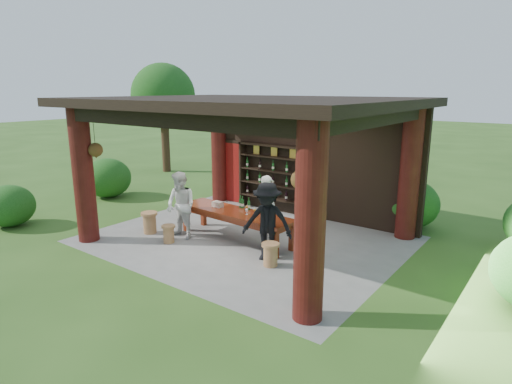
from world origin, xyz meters
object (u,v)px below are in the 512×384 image
Objects in this scene: stool_near_left at (169,233)px; stool_near_right at (271,254)px; host at (267,205)px; tasting_table at (235,216)px; wine_shelf at (273,178)px; guest_woman at (181,206)px; guest_man at (267,222)px; stool_far_left at (150,222)px; napkin_basket at (218,204)px.

stool_near_right reaches higher than stool_near_left.
tasting_table is at bearing 79.05° from host.
stool_near_left is 0.28× the size of host.
guest_woman is at bearing -98.40° from wine_shelf.
stool_near_left is 0.88× the size of stool_near_right.
wine_shelf is 2.77m from tasting_table.
guest_woman is 2.55m from guest_man.
host is at bearing 127.50° from stool_near_right.
guest_woman reaches higher than host.
stool_near_left is (-0.50, -3.79, -0.81)m from wine_shelf.
stool_far_left is 0.33× the size of guest_woman.
wine_shelf reaches higher than tasting_table.
host is 1.27m from napkin_basket.
tasting_table reaches higher than stool_near_right.
stool_near_right is (2.82, 0.34, 0.03)m from stool_near_left.
host is 0.93× the size of guest_woman.
guest_woman is (-1.19, -0.70, 0.22)m from tasting_table.
stool_near_left is 2.84m from stool_near_right.
tasting_table is 7.37× the size of stool_near_left.
guest_man is (2.05, -3.21, -0.17)m from wine_shelf.
tasting_table is at bearing 43.64° from stool_near_left.
host reaches higher than stool_far_left.
stool_far_left is at bearing -111.97° from wine_shelf.
napkin_basket reaches higher than stool_far_left.
stool_near_right is at bearing 142.85° from host.
stool_near_left is at bearing -97.56° from wine_shelf.
stool_near_left is 0.26× the size of guest_woman.
guest_man is at bearing -57.39° from wine_shelf.
guest_woman is 0.93m from napkin_basket.
tasting_table is 1.85m from stool_near_right.
napkin_basket is at bearing 177.22° from tasting_table.
wine_shelf is 1.35× the size of guest_man.
stool_far_left reaches higher than stool_near_left.
stool_near_right is 1.96× the size of napkin_basket.
stool_far_left is 0.36× the size of host.
guest_woman is 6.54× the size of napkin_basket.
host is (-1.23, 1.60, 0.52)m from stool_near_right.
tasting_table is at bearing 23.75° from stool_far_left.
host is 0.90× the size of guest_man.
host is (1.59, 1.94, 0.55)m from stool_near_left.
wine_shelf is 9.11× the size of napkin_basket.
napkin_basket is at bearing -88.15° from wine_shelf.
guest_woman is (0.01, 0.44, 0.61)m from stool_near_left.
napkin_basket is (-0.61, 0.03, 0.19)m from tasting_table.
napkin_basket is (-1.00, -0.77, 0.03)m from host.
stool_near_left is 1.43m from napkin_basket.
tasting_table is 12.63× the size of napkin_basket.
stool_far_left is at bearing 168.15° from stool_near_left.
wine_shelf is at bearing 123.88° from stool_near_right.
wine_shelf is 5.31× the size of stool_near_left.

